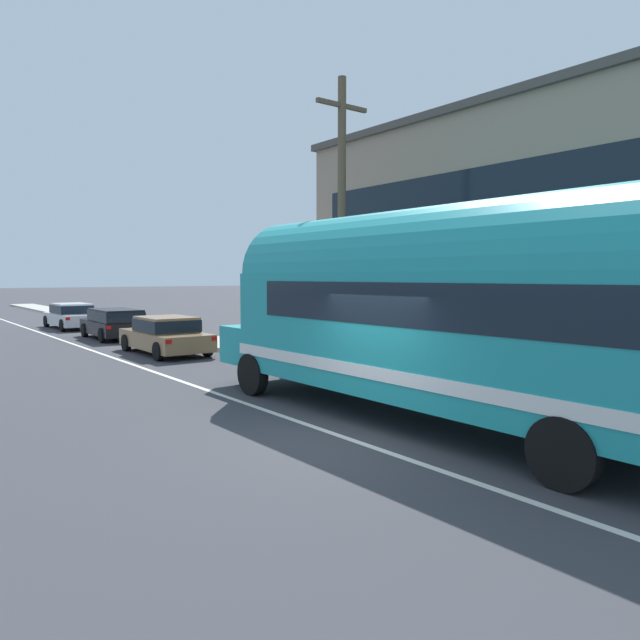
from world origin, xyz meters
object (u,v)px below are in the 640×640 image
(utility_pole, at_px, (342,221))
(car_third, at_px, (71,315))
(car_second, at_px, (114,322))
(car_lead, at_px, (166,334))
(painted_bus, at_px, (447,305))

(utility_pole, height_order, car_third, utility_pole)
(utility_pole, xyz_separation_m, car_third, (-2.46, 20.14, -3.68))
(car_second, bearing_deg, car_third, 91.09)
(utility_pole, bearing_deg, car_lead, 109.32)
(utility_pole, bearing_deg, painted_bus, -112.53)
(car_lead, bearing_deg, car_second, 88.62)
(utility_pole, distance_m, car_third, 20.62)
(car_lead, xyz_separation_m, car_third, (0.02, 13.06, 0.01))
(car_lead, height_order, car_second, same)
(car_lead, xyz_separation_m, car_second, (0.15, 6.26, 0.05))
(car_second, bearing_deg, utility_pole, -80.09)
(painted_bus, xyz_separation_m, car_third, (0.07, 26.24, -1.56))
(utility_pole, relative_size, car_second, 1.92)
(car_lead, relative_size, car_third, 0.96)
(utility_pole, height_order, car_lead, utility_pole)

